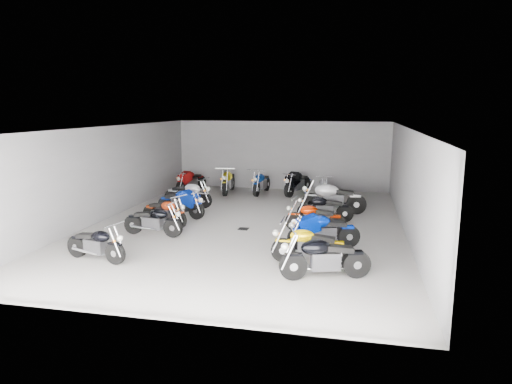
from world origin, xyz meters
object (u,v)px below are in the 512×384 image
motorcycle_back_b (228,181)px  motorcycle_back_c (261,183)px  motorcycle_left_d (165,212)px  motorcycle_right_a (324,257)px  drain_grate (243,229)px  motorcycle_right_e (324,208)px  motorcycle_back_e (323,187)px  motorcycle_left_a (96,244)px  motorcycle_back_a (191,181)px  motorcycle_right_c (323,231)px  motorcycle_back_d (297,183)px  motorcycle_left_c (154,221)px  motorcycle_left_e (181,203)px  motorcycle_right_b (310,245)px  motorcycle_left_f (188,194)px  motorcycle_right_f (333,198)px  motorcycle_right_d (315,218)px

motorcycle_back_b → motorcycle_back_c: bearing=179.8°
motorcycle_left_d → motorcycle_right_a: bearing=78.7°
drain_grate → motorcycle_right_e: bearing=32.7°
drain_grate → motorcycle_back_e: (2.11, 5.84, 0.44)m
motorcycle_left_a → motorcycle_back_a: (-1.11, 9.82, 0.04)m
motorcycle_right_c → motorcycle_back_d: (-1.67, 7.68, 0.04)m
motorcycle_left_d → motorcycle_back_b: motorcycle_back_b is taller
motorcycle_back_d → motorcycle_right_a: bearing=121.4°
motorcycle_left_c → motorcycle_back_d: motorcycle_back_d is taller
motorcycle_right_a → motorcycle_back_c: 10.43m
motorcycle_left_e → motorcycle_right_c: motorcycle_left_e is taller
motorcycle_left_c → motorcycle_back_c: 7.58m
motorcycle_right_b → motorcycle_back_d: bearing=7.8°
drain_grate → motorcycle_right_a: 4.74m
motorcycle_back_c → motorcycle_back_d: (1.61, 0.13, 0.03)m
motorcycle_back_a → motorcycle_right_e: bearing=163.9°
motorcycle_right_a → motorcycle_back_a: 11.97m
motorcycle_left_c → motorcycle_left_f: 4.11m
motorcycle_left_e → motorcycle_right_c: 5.82m
motorcycle_left_d → motorcycle_back_b: bearing=-161.7°
motorcycle_left_a → motorcycle_right_b: (5.29, 0.93, 0.03)m
motorcycle_right_a → motorcycle_right_f: bearing=-16.3°
motorcycle_right_d → motorcycle_back_a: size_ratio=0.97×
motorcycle_left_f → motorcycle_right_b: motorcycle_left_f is taller
motorcycle_back_e → motorcycle_back_b: bearing=-9.8°
motorcycle_left_c → motorcycle_right_a: size_ratio=0.94×
motorcycle_left_f → motorcycle_right_d: (5.15, -2.63, -0.04)m
motorcycle_right_b → motorcycle_right_d: 2.99m
motorcycle_right_b → motorcycle_back_d: size_ratio=0.93×
motorcycle_left_c → motorcycle_back_a: bearing=-163.8°
motorcycle_right_a → motorcycle_back_e: bearing=-13.4°
motorcycle_left_c → motorcycle_left_e: (-0.08, 2.46, 0.04)m
motorcycle_right_e → motorcycle_right_f: size_ratio=0.81×
motorcycle_back_e → motorcycle_right_f: bearing=91.8°
motorcycle_back_d → motorcycle_left_a: bearing=89.6°
drain_grate → motorcycle_right_c: motorcycle_right_c is taller
motorcycle_left_c → motorcycle_left_e: 2.46m
motorcycle_right_b → motorcycle_back_e: 8.68m
motorcycle_right_e → motorcycle_back_a: bearing=49.2°
motorcycle_back_a → motorcycle_back_e: (6.12, -0.21, -0.04)m
motorcycle_left_c → motorcycle_right_c: 5.10m
motorcycle_left_f → motorcycle_left_e: bearing=23.3°
motorcycle_left_f → motorcycle_right_f: bearing=102.1°
motorcycle_left_c → motorcycle_right_d: (4.72, 1.46, -0.00)m
motorcycle_left_a → motorcycle_right_e: motorcycle_right_e is taller
motorcycle_back_c → motorcycle_right_c: bearing=119.6°
motorcycle_left_f → motorcycle_back_c: bearing=157.0°
motorcycle_left_a → motorcycle_left_d: (0.27, 3.64, 0.02)m
drain_grate → motorcycle_back_c: (-0.66, 6.05, 0.50)m
motorcycle_right_c → motorcycle_back_a: bearing=21.0°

